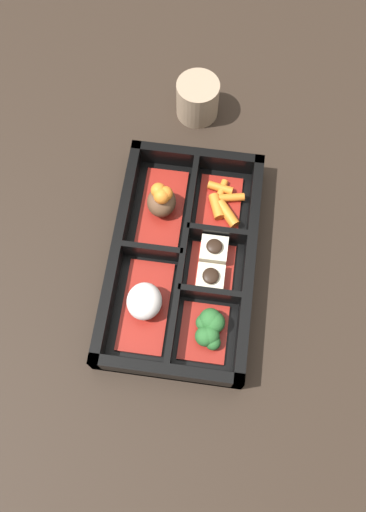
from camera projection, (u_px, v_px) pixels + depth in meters
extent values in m
plane|color=black|center=(183.00, 262.00, 0.71)|extent=(3.00, 3.00, 0.00)
cube|color=black|center=(183.00, 261.00, 0.71)|extent=(0.33, 0.20, 0.01)
cube|color=black|center=(249.00, 265.00, 0.69)|extent=(0.33, 0.01, 0.04)
cube|color=black|center=(118.00, 249.00, 0.70)|extent=(0.33, 0.01, 0.04)
cube|color=black|center=(166.00, 371.00, 0.63)|extent=(0.01, 0.20, 0.04)
cube|color=black|center=(197.00, 160.00, 0.75)|extent=(0.01, 0.20, 0.04)
cube|color=black|center=(183.00, 257.00, 0.69)|extent=(0.30, 0.01, 0.04)
cube|color=black|center=(209.00, 295.00, 0.67)|extent=(0.01, 0.08, 0.04)
cube|color=black|center=(216.00, 235.00, 0.70)|extent=(0.01, 0.08, 0.04)
cube|color=black|center=(153.00, 253.00, 0.69)|extent=(0.01, 0.08, 0.04)
cube|color=maroon|center=(146.00, 306.00, 0.68)|extent=(0.13, 0.06, 0.01)
ellipsoid|color=silver|center=(144.00, 301.00, 0.65)|extent=(0.05, 0.05, 0.04)
cube|color=maroon|center=(162.00, 209.00, 0.73)|extent=(0.13, 0.06, 0.01)
ellipsoid|color=brown|center=(162.00, 202.00, 0.71)|extent=(0.05, 0.04, 0.04)
sphere|color=orange|center=(166.00, 193.00, 0.69)|extent=(0.02, 0.02, 0.02)
sphere|color=orange|center=(158.00, 190.00, 0.69)|extent=(0.02, 0.02, 0.02)
sphere|color=orange|center=(162.00, 196.00, 0.69)|extent=(0.02, 0.02, 0.02)
cube|color=maroon|center=(204.00, 333.00, 0.66)|extent=(0.08, 0.06, 0.01)
sphere|color=#265B28|center=(210.00, 320.00, 0.65)|extent=(0.03, 0.03, 0.03)
sphere|color=#265B28|center=(209.00, 335.00, 0.64)|extent=(0.03, 0.03, 0.03)
sphere|color=#265B28|center=(205.00, 336.00, 0.64)|extent=(0.03, 0.03, 0.03)
sphere|color=#265B28|center=(213.00, 342.00, 0.64)|extent=(0.02, 0.02, 0.02)
sphere|color=#265B28|center=(214.00, 322.00, 0.65)|extent=(0.03, 0.03, 0.03)
sphere|color=#265B28|center=(204.00, 323.00, 0.65)|extent=(0.02, 0.02, 0.02)
cube|color=maroon|center=(212.00, 267.00, 0.70)|extent=(0.07, 0.06, 0.01)
cube|color=beige|center=(210.00, 279.00, 0.68)|extent=(0.04, 0.04, 0.02)
ellipsoid|color=black|center=(211.00, 276.00, 0.67)|extent=(0.02, 0.02, 0.01)
cube|color=beige|center=(214.00, 250.00, 0.69)|extent=(0.04, 0.04, 0.02)
ellipsoid|color=black|center=(214.00, 246.00, 0.68)|extent=(0.02, 0.02, 0.01)
cube|color=maroon|center=(219.00, 204.00, 0.73)|extent=(0.09, 0.06, 0.01)
cylinder|color=orange|center=(217.00, 206.00, 0.72)|extent=(0.04, 0.03, 0.02)
cylinder|color=orange|center=(228.00, 214.00, 0.72)|extent=(0.04, 0.04, 0.02)
cylinder|color=orange|center=(221.00, 193.00, 0.73)|extent=(0.04, 0.02, 0.01)
cylinder|color=orange|center=(220.00, 188.00, 0.73)|extent=(0.02, 0.04, 0.01)
cylinder|color=orange|center=(228.00, 198.00, 0.73)|extent=(0.02, 0.05, 0.01)
cylinder|color=gray|center=(198.00, 99.00, 0.78)|extent=(0.07, 0.07, 0.06)
cylinder|color=#597A38|center=(198.00, 87.00, 0.75)|extent=(0.05, 0.05, 0.01)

